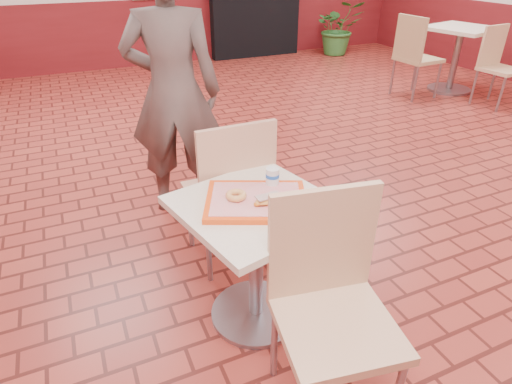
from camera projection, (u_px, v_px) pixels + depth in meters
name	position (u px, v px, depth m)	size (l,w,h in m)	color
wainscot_band	(372.00, 133.00, 3.21)	(8.00, 10.00, 1.00)	maroon
main_table	(256.00, 244.00, 2.06)	(0.66, 0.66, 0.70)	beige
chair_main_front	(330.00, 297.00, 1.66)	(0.51, 0.51, 0.95)	#D7A981
chair_main_back	(231.00, 188.00, 2.42)	(0.44, 0.44, 0.94)	tan
customer	(173.00, 92.00, 2.83)	(0.64, 0.42, 1.75)	brown
serving_tray	(256.00, 201.00, 1.94)	(0.45, 0.35, 0.03)	#E84711
ring_donut	(236.00, 195.00, 1.93)	(0.10, 0.10, 0.03)	#DD9750
long_john_donut	(267.00, 200.00, 1.89)	(0.13, 0.07, 0.04)	gold
paper_cup	(272.00, 176.00, 2.03)	(0.06, 0.06, 0.08)	silver
second_table	(458.00, 48.00, 5.61)	(0.78, 0.78, 0.83)	beige
chair_second_left	(415.00, 53.00, 5.35)	(0.49, 0.49, 1.00)	tan
chair_second_front	(498.00, 62.00, 5.14)	(0.46, 0.46, 0.92)	#DBB383
potted_plant	(338.00, 28.00, 7.64)	(0.83, 0.72, 0.92)	#2D6D2B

